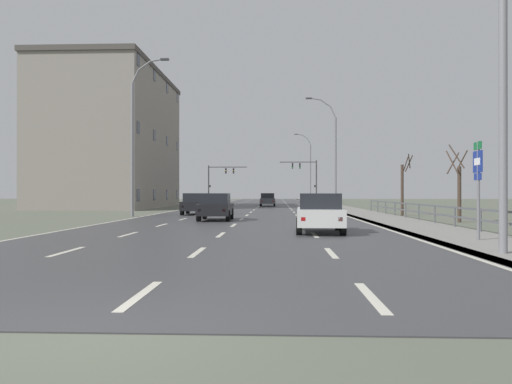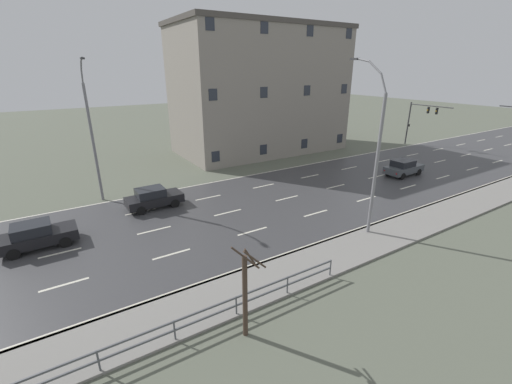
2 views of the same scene
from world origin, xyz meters
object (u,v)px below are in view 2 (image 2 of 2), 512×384
(car_far_right, at_px, (37,235))
(car_distant, at_px, (154,198))
(traffic_signal_left, at_px, (419,116))
(car_mid_centre, at_px, (404,167))
(brick_building, at_px, (260,90))
(street_lamp_midground, at_px, (375,155))
(street_lamp_left_bank, at_px, (92,136))

(car_far_right, distance_m, car_distant, 7.87)
(traffic_signal_left, relative_size, car_mid_centre, 1.39)
(traffic_signal_left, bearing_deg, car_far_right, -83.45)
(car_mid_centre, bearing_deg, brick_building, -160.99)
(street_lamp_midground, bearing_deg, brick_building, 163.97)
(traffic_signal_left, bearing_deg, car_distant, -85.86)
(car_mid_centre, height_order, car_far_right, same)
(traffic_signal_left, bearing_deg, brick_building, -116.35)
(street_lamp_left_bank, xyz_separation_m, car_distant, (3.63, 3.07, -4.40))
(car_mid_centre, distance_m, brick_building, 19.01)
(traffic_signal_left, xyz_separation_m, car_mid_centre, (7.43, -12.89, -3.14))
(street_lamp_midground, distance_m, car_mid_centre, 14.82)
(brick_building, bearing_deg, car_far_right, -59.75)
(street_lamp_midground, distance_m, traffic_signal_left, 29.07)
(car_distant, distance_m, brick_building, 21.90)
(car_distant, xyz_separation_m, brick_building, (-11.97, 17.12, 6.59))
(street_lamp_left_bank, xyz_separation_m, traffic_signal_left, (1.02, 39.09, -1.26))
(street_lamp_midground, distance_m, car_far_right, 20.47)
(traffic_signal_left, distance_m, brick_building, 21.37)
(street_lamp_left_bank, xyz_separation_m, car_far_right, (6.02, -4.42, -4.40))
(street_lamp_midground, height_order, street_lamp_left_bank, street_lamp_left_bank)
(street_lamp_left_bank, bearing_deg, car_distant, 40.25)
(car_far_right, bearing_deg, car_distant, 106.61)
(street_lamp_midground, relative_size, car_distant, 2.55)
(traffic_signal_left, distance_m, car_mid_centre, 15.21)
(street_lamp_left_bank, distance_m, car_far_right, 8.67)
(car_mid_centre, bearing_deg, street_lamp_left_bank, -108.55)
(car_mid_centre, distance_m, car_far_right, 30.71)
(car_far_right, bearing_deg, brick_building, 119.20)
(street_lamp_midground, relative_size, car_mid_centre, 2.57)
(car_far_right, xyz_separation_m, car_distant, (-2.39, 7.50, 0.00))
(car_far_right, xyz_separation_m, brick_building, (-14.36, 24.61, 6.59))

